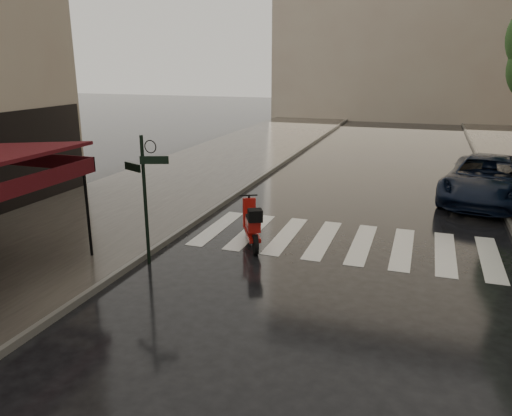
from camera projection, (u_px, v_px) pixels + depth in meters
The scene contains 8 objects.
ground at pixel (122, 332), 8.97m from camera, with size 120.00×120.00×0.00m, color black.
sidewalk_near at pixel (190, 175), 21.24m from camera, with size 6.00×60.00×0.12m, color #38332D.
curb_near at pixel (258, 180), 20.30m from camera, with size 0.12×60.00×0.16m, color #595651.
curb_far at pixel (497, 198), 17.54m from camera, with size 0.12×60.00×0.16m, color #595651.
crosswalk at pixel (342, 242), 13.49m from camera, with size 7.85×3.20×0.01m.
signpost at pixel (145, 190), 11.55m from camera, with size 1.17×0.29×3.10m.
scooter at pixel (252, 225), 13.04m from camera, with size 1.03×1.70×1.22m.
parked_car at pixel (487, 179), 17.26m from camera, with size 2.59×5.63×1.56m, color black.
Camera 1 is at (4.86, -6.77, 4.67)m, focal length 35.00 mm.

